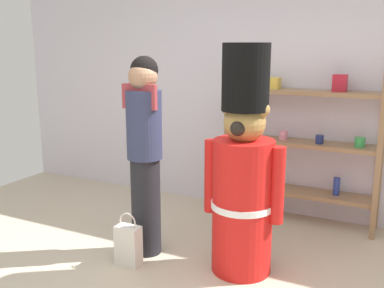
# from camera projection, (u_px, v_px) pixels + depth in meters

# --- Properties ---
(back_wall) EXTENTS (6.40, 0.12, 2.60)m
(back_wall) POSITION_uv_depth(u_px,v_px,m) (264.00, 90.00, 4.68)
(back_wall) COLOR silver
(back_wall) RESTS_ON ground_plane
(merchandise_shelf) EXTENTS (1.52, 0.35, 1.69)m
(merchandise_shelf) POSITION_uv_depth(u_px,v_px,m) (301.00, 140.00, 4.38)
(merchandise_shelf) COLOR #93704C
(merchandise_shelf) RESTS_ON ground_plane
(teddy_bear_guard) EXTENTS (0.65, 0.49, 1.78)m
(teddy_bear_guard) POSITION_uv_depth(u_px,v_px,m) (243.00, 176.00, 3.39)
(teddy_bear_guard) COLOR red
(teddy_bear_guard) RESTS_ON ground_plane
(person_shopper) EXTENTS (0.31, 0.29, 1.68)m
(person_shopper) POSITION_uv_depth(u_px,v_px,m) (145.00, 149.00, 3.67)
(person_shopper) COLOR black
(person_shopper) RESTS_ON ground_plane
(shopping_bag) EXTENTS (0.20, 0.12, 0.45)m
(shopping_bag) POSITION_uv_depth(u_px,v_px,m) (128.00, 245.00, 3.59)
(shopping_bag) COLOR silver
(shopping_bag) RESTS_ON ground_plane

